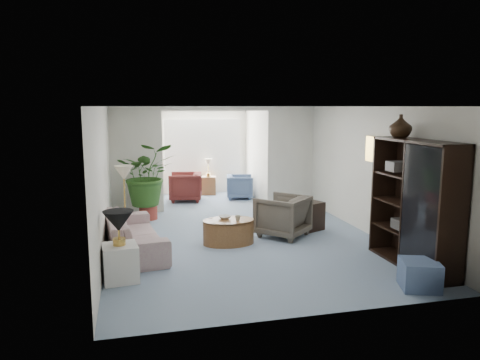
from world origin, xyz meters
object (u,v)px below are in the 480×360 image
object	(u,v)px
end_table	(120,263)
plant_pot	(148,212)
framed_picture	(375,149)
table_lamp	(118,221)
cabinet_urn	(401,126)
coffee_table	(229,232)
ottoman	(420,275)
sofa	(133,233)
sunroom_table	(208,185)
sunroom_chair_maroon	(185,187)
entertainment_cabinet	(415,204)
sunroom_chair_blue	(240,187)
floor_lamp	(124,173)
side_table_dark	(310,216)
coffee_bowl	(225,217)
wingback_chair	(283,216)
coffee_cup	(238,218)

from	to	relation	value
end_table	plant_pot	xyz separation A→B (m)	(0.55, 3.64, -0.11)
framed_picture	end_table	xyz separation A→B (m)	(-4.70, -1.19, -1.43)
table_lamp	cabinet_urn	world-z (taller)	cabinet_urn
coffee_table	ottoman	distance (m)	3.42
sofa	ottoman	distance (m)	4.65
sofa	sunroom_table	bearing A→B (deg)	-31.07
plant_pot	sunroom_chair_maroon	world-z (taller)	sunroom_chair_maroon
entertainment_cabinet	sunroom_chair_blue	xyz separation A→B (m)	(-1.37, 5.90, -0.68)
floor_lamp	ottoman	bearing A→B (deg)	-42.37
entertainment_cabinet	end_table	bearing A→B (deg)	174.30
framed_picture	table_lamp	bearing A→B (deg)	-165.81
side_table_dark	end_table	bearing A→B (deg)	-152.53
table_lamp	sunroom_chair_blue	xyz separation A→B (m)	(3.10, 5.45, -0.56)
floor_lamp	sunroom_chair_maroon	size ratio (longest dim) A/B	0.43
table_lamp	entertainment_cabinet	size ratio (longest dim) A/B	0.22
table_lamp	coffee_table	xyz separation A→B (m)	(1.91, 1.40, -0.66)
sofa	sunroom_chair_maroon	xyz separation A→B (m)	(1.40, 4.10, 0.06)
entertainment_cabinet	cabinet_urn	world-z (taller)	cabinet_urn
coffee_bowl	sunroom_chair_maroon	distance (m)	3.96
wingback_chair	ottoman	distance (m)	3.09
coffee_cup	sunroom_chair_maroon	bearing A→B (deg)	96.24
end_table	sunroom_table	xyz separation A→B (m)	(2.35, 6.20, -0.01)
sofa	coffee_cup	distance (m)	1.86
sunroom_chair_blue	framed_picture	bearing A→B (deg)	-148.13
coffee_cup	side_table_dark	distance (m)	1.81
coffee_bowl	coffee_cup	size ratio (longest dim) A/B	2.16
sofa	sunroom_chair_blue	bearing A→B (deg)	-42.43
floor_lamp	side_table_dark	size ratio (longest dim) A/B	0.62
end_table	sunroom_chair_blue	world-z (taller)	sunroom_chair_blue
floor_lamp	wingback_chair	size ratio (longest dim) A/B	0.41
coffee_table	sunroom_chair_blue	distance (m)	4.22
coffee_cup	sunroom_table	bearing A→B (deg)	86.53
cabinet_urn	plant_pot	size ratio (longest dim) A/B	0.94
coffee_table	sunroom_chair_blue	world-z (taller)	sunroom_chair_blue
side_table_dark	sunroom_table	distance (m)	4.48
wingback_chair	side_table_dark	world-z (taller)	wingback_chair
sunroom_table	side_table_dark	bearing A→B (deg)	-72.02
sunroom_chair_blue	table_lamp	bearing A→B (deg)	161.67
end_table	plant_pot	world-z (taller)	end_table
floor_lamp	sunroom_chair_maroon	world-z (taller)	floor_lamp
sofa	floor_lamp	xyz separation A→B (m)	(-0.13, 0.99, 0.92)
table_lamp	side_table_dark	size ratio (longest dim) A/B	0.76
floor_lamp	coffee_table	distance (m)	2.31
side_table_dark	cabinet_urn	size ratio (longest dim) A/B	1.54
coffee_cup	entertainment_cabinet	size ratio (longest dim) A/B	0.05
wingback_chair	coffee_bowl	bearing A→B (deg)	-36.50
plant_pot	sunroom_chair_maroon	xyz separation A→B (m)	(1.05, 1.82, 0.22)
side_table_dark	sunroom_chair_maroon	distance (m)	4.11
side_table_dark	sunroom_table	xyz separation A→B (m)	(-1.38, 4.26, -0.03)
plant_pot	sunroom_table	xyz separation A→B (m)	(1.80, 2.57, 0.10)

